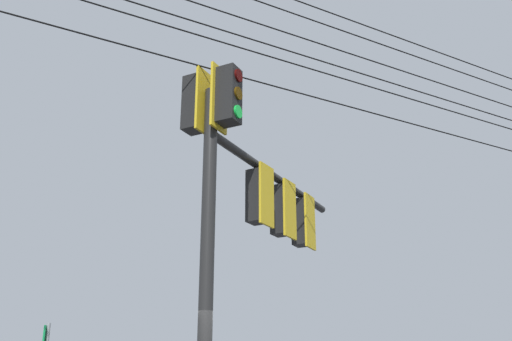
# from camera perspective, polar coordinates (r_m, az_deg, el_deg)

# --- Properties ---
(signal_mast_assembly) EXTENTS (4.63, 1.31, 6.15)m
(signal_mast_assembly) POSITION_cam_1_polar(r_m,az_deg,el_deg) (9.69, -0.84, -2.54)
(signal_mast_assembly) COLOR black
(signal_mast_assembly) RESTS_ON ground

